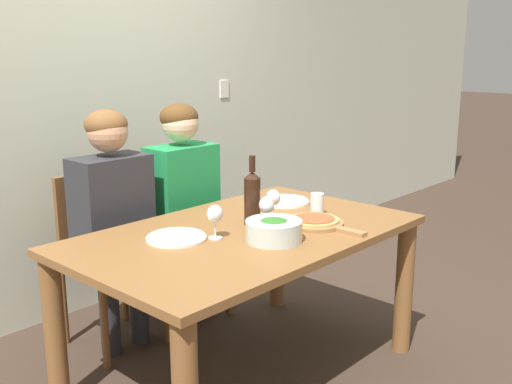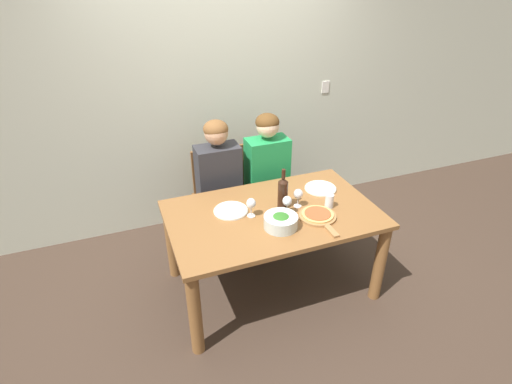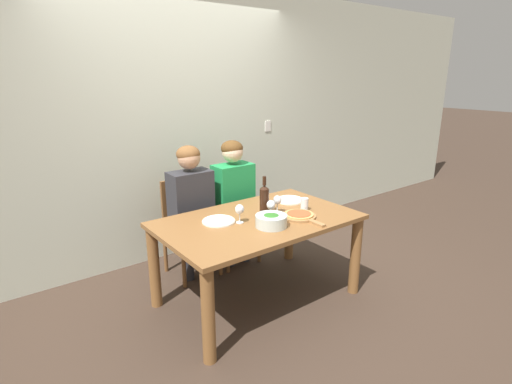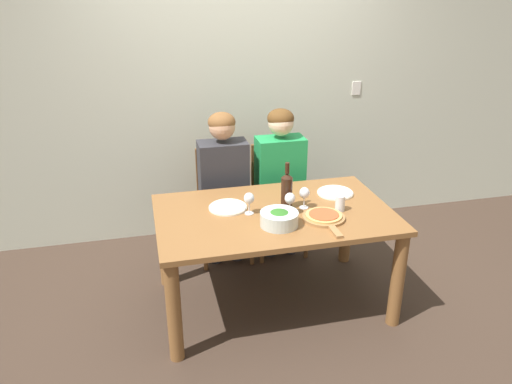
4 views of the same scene
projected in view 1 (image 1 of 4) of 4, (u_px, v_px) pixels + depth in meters
name	position (u px, v px, depth m)	size (l,w,h in m)	color
ground_plane	(245.00, 375.00, 2.87)	(40.00, 40.00, 0.00)	#3D2D23
back_wall	(82.00, 80.00, 3.39)	(10.00, 0.06, 2.70)	beige
dining_table	(245.00, 256.00, 2.73)	(1.58, 0.97, 0.72)	brown
chair_left	(105.00, 251.00, 3.12)	(0.42, 0.42, 0.90)	brown
chair_right	(173.00, 232.00, 3.46)	(0.42, 0.42, 0.90)	brown
person_woman	(114.00, 208.00, 2.99)	(0.47, 0.51, 1.24)	#28282D
person_man	(184.00, 192.00, 3.33)	(0.47, 0.51, 1.24)	#28282D
wine_bottle	(252.00, 197.00, 2.76)	(0.08, 0.08, 0.33)	black
broccoli_bowl	(274.00, 230.00, 2.55)	(0.24, 0.24, 0.10)	silver
dinner_plate_left	(176.00, 237.00, 2.57)	(0.26, 0.26, 0.02)	silver
dinner_plate_right	(285.00, 201.00, 3.19)	(0.26, 0.26, 0.02)	silver
pizza_on_board	(315.00, 222.00, 2.78)	(0.28, 0.42, 0.04)	#9E7042
wine_glass_left	(215.00, 215.00, 2.56)	(0.07, 0.07, 0.15)	silver
wine_glass_right	(273.00, 199.00, 2.84)	(0.07, 0.07, 0.15)	silver
wine_glass_centre	(267.00, 207.00, 2.71)	(0.07, 0.07, 0.15)	silver
water_tumbler	(317.00, 204.00, 2.94)	(0.07, 0.07, 0.11)	silver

